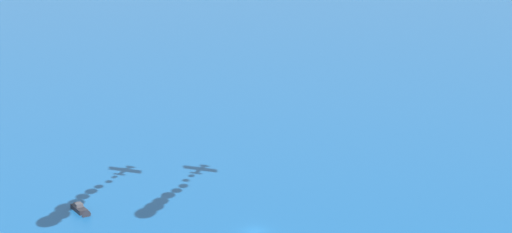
% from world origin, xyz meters
% --- Properties ---
extents(ground_plane, '(2000.00, 2000.00, 0.00)m').
position_xyz_m(ground_plane, '(0.00, 0.00, 0.00)').
color(ground_plane, navy).
extents(motorboat_offshore, '(6.70, 2.63, 1.89)m').
position_xyz_m(motorboat_offshore, '(-28.46, -18.66, 0.51)').
color(motorboat_offshore, black).
rests_on(motorboat_offshore, ground_plane).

